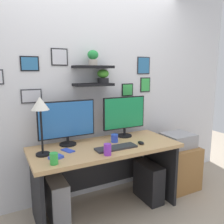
{
  "coord_description": "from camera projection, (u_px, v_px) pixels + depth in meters",
  "views": [
    {
      "loc": [
        -1.01,
        -2.09,
        1.53
      ],
      "look_at": [
        0.1,
        0.05,
        1.1
      ],
      "focal_mm": 36.43,
      "sensor_mm": 36.0,
      "label": 1
    }
  ],
  "objects": [
    {
      "name": "monitor_right",
      "position": [
        124.0,
        115.0,
        2.73
      ],
      "size": [
        0.55,
        0.18,
        0.48
      ],
      "color": "black",
      "rests_on": "desk"
    },
    {
      "name": "coffee_mug",
      "position": [
        115.0,
        138.0,
        2.53
      ],
      "size": [
        0.08,
        0.08,
        0.09
      ],
      "primitive_type": "cylinder",
      "color": "blue",
      "rests_on": "desk"
    },
    {
      "name": "back_wall_assembly",
      "position": [
        90.0,
        86.0,
        2.7
      ],
      "size": [
        4.4,
        0.24,
        2.7
      ],
      "color": "silver",
      "rests_on": "ground"
    },
    {
      "name": "monitor_left",
      "position": [
        67.0,
        121.0,
        2.41
      ],
      "size": [
        0.61,
        0.18,
        0.48
      ],
      "color": "black",
      "rests_on": "desk"
    },
    {
      "name": "computer_tower_right",
      "position": [
        148.0,
        182.0,
        2.73
      ],
      "size": [
        0.18,
        0.4,
        0.45
      ],
      "primitive_type": "cube",
      "color": "black",
      "rests_on": "ground"
    },
    {
      "name": "keyboard",
      "position": [
        116.0,
        148.0,
        2.33
      ],
      "size": [
        0.44,
        0.14,
        0.02
      ],
      "primitive_type": "cube",
      "color": "#2D2D33",
      "rests_on": "desk"
    },
    {
      "name": "drawer_cabinet",
      "position": [
        177.0,
        166.0,
        3.04
      ],
      "size": [
        0.44,
        0.5,
        0.56
      ],
      "primitive_type": "cube",
      "color": "#9E6B38",
      "rests_on": "ground"
    },
    {
      "name": "computer_mouse",
      "position": [
        141.0,
        143.0,
        2.47
      ],
      "size": [
        0.06,
        0.09,
        0.03
      ],
      "primitive_type": "ellipsoid",
      "color": "black",
      "rests_on": "desk"
    },
    {
      "name": "pen_cup",
      "position": [
        54.0,
        159.0,
        1.93
      ],
      "size": [
        0.07,
        0.07,
        0.1
      ],
      "primitive_type": "cylinder",
      "color": "green",
      "rests_on": "desk"
    },
    {
      "name": "water_cup",
      "position": [
        108.0,
        149.0,
        2.14
      ],
      "size": [
        0.07,
        0.07,
        0.11
      ],
      "primitive_type": "cylinder",
      "color": "purple",
      "rests_on": "desk"
    },
    {
      "name": "ground_plane",
      "position": [
        106.0,
        209.0,
        2.56
      ],
      "size": [
        8.0,
        8.0,
        0.0
      ],
      "primitive_type": "plane",
      "color": "tan"
    },
    {
      "name": "computer_tower_left",
      "position": [
        57.0,
        199.0,
        2.37
      ],
      "size": [
        0.18,
        0.4,
        0.43
      ],
      "primitive_type": "cube",
      "color": "#99999E",
      "rests_on": "ground"
    },
    {
      "name": "cell_phone",
      "position": [
        68.0,
        151.0,
        2.26
      ],
      "size": [
        0.12,
        0.16,
        0.01
      ],
      "primitive_type": "cube",
      "rotation": [
        0.0,
        0.0,
        0.39
      ],
      "color": "blue",
      "rests_on": "desk"
    },
    {
      "name": "printer",
      "position": [
        178.0,
        140.0,
        2.98
      ],
      "size": [
        0.38,
        0.34,
        0.17
      ],
      "primitive_type": "cube",
      "color": "#9E9EA3",
      "rests_on": "drawer_cabinet"
    },
    {
      "name": "scissors_tray",
      "position": [
        56.0,
        157.0,
        2.06
      ],
      "size": [
        0.14,
        0.11,
        0.02
      ],
      "primitive_type": "cube",
      "rotation": [
        0.0,
        0.0,
        0.33
      ],
      "color": "blue",
      "rests_on": "desk"
    },
    {
      "name": "desk",
      "position": [
        104.0,
        162.0,
        2.51
      ],
      "size": [
        1.58,
        0.68,
        0.75
      ],
      "color": "tan",
      "rests_on": "ground"
    },
    {
      "name": "desk_lamp",
      "position": [
        40.0,
        109.0,
        2.07
      ],
      "size": [
        0.16,
        0.16,
        0.56
      ],
      "color": "black",
      "rests_on": "desk"
    }
  ]
}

